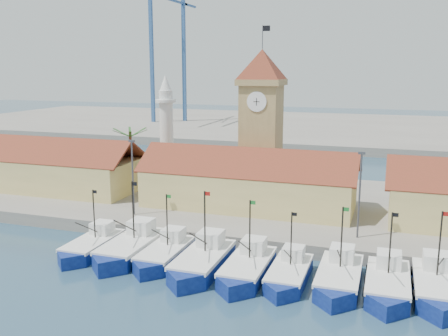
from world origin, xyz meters
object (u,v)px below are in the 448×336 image
(boat_4, at_px, (247,270))
(clock_tower, at_px, (261,119))
(boat_0, at_px, (91,247))
(minaret, at_px, (166,130))

(boat_4, xyz_separation_m, clock_tower, (-4.96, 24.09, 11.19))
(boat_0, bearing_deg, clock_tower, 63.06)
(boat_4, xyz_separation_m, minaret, (-19.96, 26.10, 8.95))
(boat_0, distance_m, minaret, 27.14)
(boat_0, height_order, minaret, minaret)
(boat_0, relative_size, clock_tower, 0.40)
(boat_0, xyz_separation_m, clock_tower, (11.90, 23.41, 11.24))
(boat_4, height_order, minaret, minaret)
(boat_4, bearing_deg, clock_tower, 101.62)
(clock_tower, bearing_deg, boat_0, -116.94)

